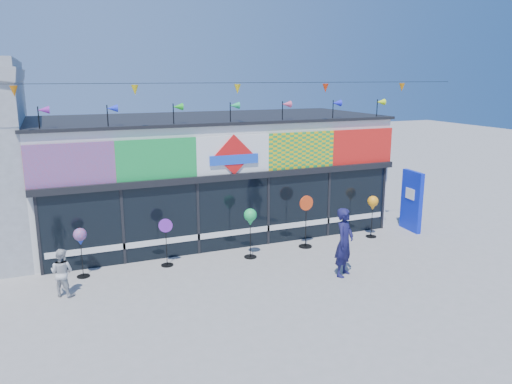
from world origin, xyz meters
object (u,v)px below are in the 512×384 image
spinner_3 (306,220)px  child (62,272)px  spinner_2 (250,219)px  spinner_1 (166,241)px  spinner_0 (80,238)px  adult_man (344,242)px  blue_sign (412,201)px  spinner_4 (373,204)px

spinner_3 → child: spinner_3 is taller
spinner_2 → spinner_3: spinner_3 is taller
spinner_1 → spinner_0: bearing=178.4°
adult_man → spinner_3: bearing=51.4°
spinner_1 → spinner_2: (2.54, -0.31, 0.49)m
spinner_1 → adult_man: bearing=-30.7°
spinner_2 → spinner_3: 2.08m
blue_sign → spinner_2: size_ratio=1.40×
spinner_1 → spinner_3: 4.59m
spinner_0 → adult_man: 7.32m
spinner_3 → spinner_4: (2.62, 0.04, 0.26)m
spinner_4 → adult_man: 3.79m
blue_sign → adult_man: blue_sign is taller
spinner_0 → spinner_4: spinner_4 is taller
spinner_3 → spinner_0: bearing=178.6°
spinner_4 → spinner_0: bearing=179.2°
blue_sign → spinner_2: 6.46m
spinner_0 → spinner_1: (2.36, -0.06, -0.38)m
spinner_0 → spinner_4: (9.57, -0.13, 0.04)m
spinner_3 → adult_man: bearing=-93.4°
spinner_4 → adult_man: (-2.77, -2.58, -0.21)m
spinner_2 → spinner_3: size_ratio=0.90×
blue_sign → spinner_2: blue_sign is taller
spinner_3 → blue_sign: bearing=2.3°
spinner_3 → spinner_4: spinner_3 is taller
spinner_4 → spinner_2: bearing=-176.9°
spinner_4 → spinner_3: bearing=-179.1°
spinner_2 → adult_man: size_ratio=0.80×
spinner_1 → child: size_ratio=1.15×
blue_sign → spinner_4: blue_sign is taller
spinner_2 → blue_sign: bearing=3.5°
spinner_1 → child: spinner_1 is taller
blue_sign → child: (-11.91, -1.10, -0.47)m
spinner_1 → adult_man: 5.16m
spinner_1 → adult_man: (4.44, -2.64, 0.21)m
spinner_3 → child: bearing=-173.0°
spinner_3 → adult_man: size_ratio=0.89×
spinner_1 → spinner_2: 2.61m
adult_man → child: adult_man is taller
spinner_0 → child: (-0.55, -1.09, -0.51)m
blue_sign → spinner_1: (-8.99, -0.08, -0.34)m
blue_sign → spinner_1: bearing=-175.0°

